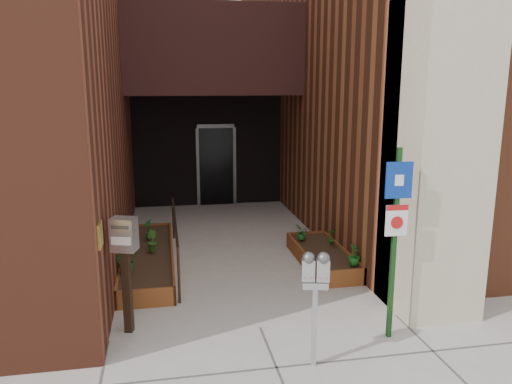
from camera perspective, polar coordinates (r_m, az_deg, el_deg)
ground at (r=7.05m, az=0.47°, el=-15.25°), size 80.00×80.00×0.00m
architecture at (r=13.18m, az=-6.46°, el=19.71°), size 20.00×14.60×10.00m
planter_left at (r=9.38m, az=-12.20°, el=-7.48°), size 0.90×3.60×0.30m
planter_right at (r=9.34m, az=7.58°, el=-7.39°), size 0.80×2.20×0.30m
handrail at (r=9.14m, az=-9.24°, el=-3.84°), size 0.04×3.34×0.90m
parking_meter at (r=5.80m, az=6.81°, el=-9.81°), size 0.33×0.18×1.41m
sign_post at (r=6.49m, az=15.67°, el=-3.57°), size 0.34×0.09×2.50m
payment_dropbox at (r=6.73m, az=-14.75°, el=-6.50°), size 0.37×0.32×1.58m
shrub_left_a at (r=8.29m, az=-14.58°, el=-7.54°), size 0.51×0.51×0.41m
shrub_left_b at (r=9.21m, az=-11.86°, el=-5.49°), size 0.28×0.28×0.38m
shrub_left_c at (r=9.63m, az=-14.04°, el=-4.77°), size 0.31×0.31×0.39m
shrub_left_d at (r=9.91m, az=-12.22°, el=-4.20°), size 0.27×0.27×0.39m
shrub_right_a at (r=8.51m, az=11.15°, el=-7.07°), size 0.25×0.25×0.35m
shrub_right_b at (r=9.52m, az=8.64°, el=-5.01°), size 0.19×0.19×0.30m
shrub_right_c at (r=9.72m, az=5.25°, el=-4.59°), size 0.32×0.32×0.29m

